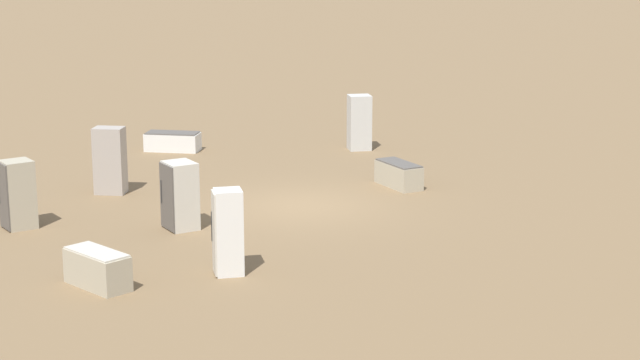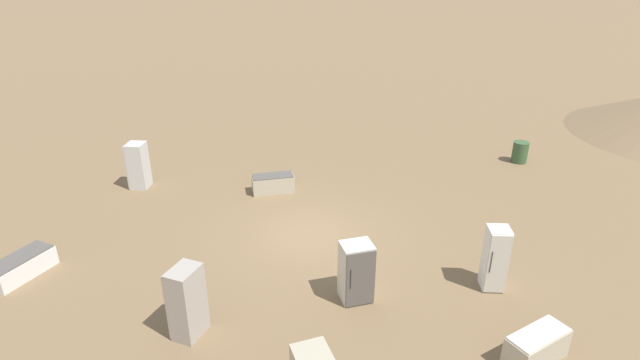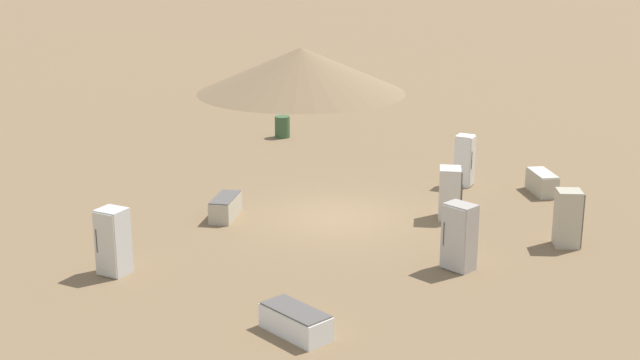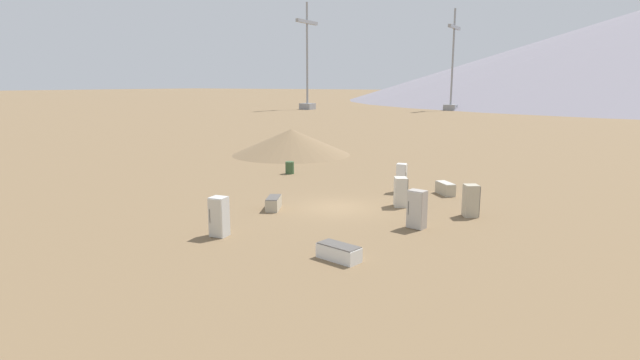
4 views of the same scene
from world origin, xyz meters
name	(u,v)px [view 4 (image 4 of 4)]	position (x,y,z in m)	size (l,w,h in m)	color
ground_plane	(337,208)	(0.00, 0.00, 0.00)	(1000.00, 1000.00, 0.00)	brown
dirt_mound	(291,142)	(-16.06, -13.71, 1.22)	(11.31, 11.31, 2.45)	#7F6647
power_pylon_0	(452,79)	(-102.97, -23.28, 7.69)	(8.66, 2.97, 24.75)	gray
power_pylon_1	(307,77)	(-88.80, -57.09, 8.38)	(9.43, 3.23, 26.94)	gray
discarded_fridge_0	(417,209)	(1.57, 5.10, 0.91)	(0.72, 0.88, 1.82)	#A89E93
discarded_fridge_1	(219,217)	(7.23, -2.05, 0.89)	(0.78, 0.79, 1.78)	silver
discarded_fridge_2	(274,203)	(2.07, -2.79, 0.34)	(1.69, 1.27, 0.69)	#B2A88E
discarded_fridge_3	(471,201)	(-1.85, 6.77, 0.83)	(0.94, 0.96, 1.66)	#B2A88E
discarded_fridge_4	(339,252)	(7.23, 4.00, 0.30)	(1.08, 1.84, 0.61)	white
discarded_fridge_5	(401,192)	(-2.04, 2.89, 0.82)	(1.02, 0.98, 1.63)	beige
discarded_fridge_6	(445,188)	(-6.27, 4.16, 0.37)	(1.52, 1.50, 0.75)	#B2A88E
discarded_fridge_7	(402,178)	(-5.54, 1.57, 0.90)	(0.65, 0.70, 1.81)	white
rusty_barrel	(290,168)	(-7.41, -8.09, 0.46)	(0.65, 0.65, 0.92)	#385633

